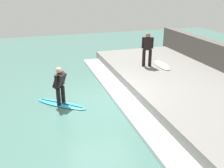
{
  "coord_description": "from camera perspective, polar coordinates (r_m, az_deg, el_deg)",
  "views": [
    {
      "loc": [
        -2.28,
        -8.64,
        4.24
      ],
      "look_at": [
        0.43,
        0.0,
        0.7
      ],
      "focal_mm": 42.0,
      "sensor_mm": 36.0,
      "label": 1
    }
  ],
  "objects": [
    {
      "name": "ground_plane",
      "position": [
        9.89,
        -2.37,
        -4.05
      ],
      "size": [
        28.0,
        28.0,
        0.0
      ],
      "primitive_type": "plane",
      "color": "#426B60"
    },
    {
      "name": "concrete_ledge",
      "position": [
        11.1,
        15.07,
        -0.45
      ],
      "size": [
        4.4,
        11.29,
        0.5
      ],
      "primitive_type": "cube",
      "color": "slate",
      "rests_on": "ground_plane"
    },
    {
      "name": "wave_foam_crest",
      "position": [
        10.08,
        2.3,
        -3.02
      ],
      "size": [
        0.8,
        10.72,
        0.16
      ],
      "primitive_type": "cube",
      "color": "silver",
      "rests_on": "ground_plane"
    },
    {
      "name": "surfboard_riding",
      "position": [
        9.87,
        -10.96,
        -4.29
      ],
      "size": [
        1.86,
        1.72,
        0.07
      ],
      "color": "#2DADD1",
      "rests_on": "ground_plane"
    },
    {
      "name": "surfer_riding",
      "position": [
        9.56,
        -11.29,
        0.05
      ],
      "size": [
        0.55,
        0.55,
        1.39
      ],
      "color": "black",
      "rests_on": "surfboard_riding"
    },
    {
      "name": "surfer_waiting_near",
      "position": [
        12.33,
        7.71,
        7.84
      ],
      "size": [
        0.52,
        0.36,
        1.59
      ],
      "color": "black",
      "rests_on": "concrete_ledge"
    },
    {
      "name": "surfboard_waiting_near",
      "position": [
        12.77,
        10.83,
        4.1
      ],
      "size": [
        0.72,
        1.68,
        0.06
      ],
      "color": "beige",
      "rests_on": "concrete_ledge"
    }
  ]
}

